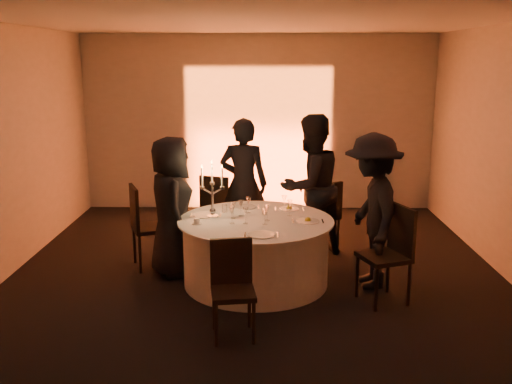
{
  "coord_description": "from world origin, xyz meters",
  "views": [
    {
      "loc": [
        0.08,
        -6.32,
        2.57
      ],
      "look_at": [
        0.0,
        0.2,
        1.05
      ],
      "focal_mm": 40.0,
      "sensor_mm": 36.0,
      "label": 1
    }
  ],
  "objects_px": {
    "chair_back_left": "(217,205)",
    "chair_right": "(391,248)",
    "guest_back_left": "(244,184)",
    "coffee_cup": "(197,221)",
    "guest_right": "(372,211)",
    "chair_back_right": "(324,212)",
    "candelabra": "(212,198)",
    "banquet_table": "(256,251)",
    "chair_front": "(232,282)",
    "guest_left": "(172,207)",
    "chair_left": "(145,221)",
    "guest_back_right": "(310,187)"
  },
  "relations": [
    {
      "from": "banquet_table",
      "to": "chair_right",
      "type": "height_order",
      "value": "chair_right"
    },
    {
      "from": "chair_back_right",
      "to": "coffee_cup",
      "type": "xyz_separation_m",
      "value": [
        -1.57,
        -1.37,
        0.25
      ]
    },
    {
      "from": "chair_front",
      "to": "guest_back_right",
      "type": "bearing_deg",
      "value": 59.87
    },
    {
      "from": "chair_back_left",
      "to": "chair_right",
      "type": "relative_size",
      "value": 0.94
    },
    {
      "from": "banquet_table",
      "to": "coffee_cup",
      "type": "bearing_deg",
      "value": -164.26
    },
    {
      "from": "candelabra",
      "to": "chair_front",
      "type": "bearing_deg",
      "value": -77.6
    },
    {
      "from": "banquet_table",
      "to": "guest_right",
      "type": "bearing_deg",
      "value": -2.26
    },
    {
      "from": "chair_left",
      "to": "chair_front",
      "type": "relative_size",
      "value": 1.15
    },
    {
      "from": "guest_back_left",
      "to": "candelabra",
      "type": "relative_size",
      "value": 2.66
    },
    {
      "from": "chair_left",
      "to": "chair_right",
      "type": "bearing_deg",
      "value": -131.36
    },
    {
      "from": "chair_right",
      "to": "coffee_cup",
      "type": "distance_m",
      "value": 2.15
    },
    {
      "from": "chair_right",
      "to": "guest_right",
      "type": "height_order",
      "value": "guest_right"
    },
    {
      "from": "chair_back_right",
      "to": "guest_back_left",
      "type": "distance_m",
      "value": 1.16
    },
    {
      "from": "guest_right",
      "to": "candelabra",
      "type": "relative_size",
      "value": 2.61
    },
    {
      "from": "candelabra",
      "to": "chair_left",
      "type": "bearing_deg",
      "value": 155.3
    },
    {
      "from": "chair_left",
      "to": "candelabra",
      "type": "xyz_separation_m",
      "value": [
        0.89,
        -0.41,
        0.41
      ]
    },
    {
      "from": "chair_front",
      "to": "guest_back_right",
      "type": "relative_size",
      "value": 0.48
    },
    {
      "from": "guest_back_left",
      "to": "coffee_cup",
      "type": "bearing_deg",
      "value": 80.45
    },
    {
      "from": "chair_left",
      "to": "chair_back_left",
      "type": "relative_size",
      "value": 1.06
    },
    {
      "from": "banquet_table",
      "to": "chair_back_right",
      "type": "height_order",
      "value": "chair_back_right"
    },
    {
      "from": "chair_left",
      "to": "chair_right",
      "type": "distance_m",
      "value": 3.02
    },
    {
      "from": "banquet_table",
      "to": "guest_right",
      "type": "xyz_separation_m",
      "value": [
        1.32,
        -0.05,
        0.51
      ]
    },
    {
      "from": "guest_back_left",
      "to": "coffee_cup",
      "type": "height_order",
      "value": "guest_back_left"
    },
    {
      "from": "chair_left",
      "to": "guest_left",
      "type": "relative_size",
      "value": 0.62
    },
    {
      "from": "guest_left",
      "to": "guest_back_left",
      "type": "bearing_deg",
      "value": -55.36
    },
    {
      "from": "guest_back_left",
      "to": "guest_back_right",
      "type": "height_order",
      "value": "guest_back_right"
    },
    {
      "from": "chair_left",
      "to": "coffee_cup",
      "type": "relative_size",
      "value": 9.59
    },
    {
      "from": "chair_back_left",
      "to": "coffee_cup",
      "type": "height_order",
      "value": "chair_back_left"
    },
    {
      "from": "chair_back_left",
      "to": "guest_back_right",
      "type": "xyz_separation_m",
      "value": [
        1.27,
        -0.54,
        0.39
      ]
    },
    {
      "from": "chair_left",
      "to": "guest_back_left",
      "type": "distance_m",
      "value": 1.48
    },
    {
      "from": "chair_right",
      "to": "guest_right",
      "type": "bearing_deg",
      "value": 176.37
    },
    {
      "from": "chair_back_right",
      "to": "chair_right",
      "type": "distance_m",
      "value": 1.77
    },
    {
      "from": "guest_right",
      "to": "coffee_cup",
      "type": "bearing_deg",
      "value": -88.4
    },
    {
      "from": "chair_back_left",
      "to": "chair_right",
      "type": "distance_m",
      "value": 2.85
    },
    {
      "from": "chair_left",
      "to": "guest_back_left",
      "type": "relative_size",
      "value": 0.58
    },
    {
      "from": "chair_right",
      "to": "guest_back_left",
      "type": "distance_m",
      "value": 2.45
    },
    {
      "from": "chair_right",
      "to": "candelabra",
      "type": "height_order",
      "value": "candelabra"
    },
    {
      "from": "chair_back_left",
      "to": "guest_back_left",
      "type": "distance_m",
      "value": 0.55
    },
    {
      "from": "banquet_table",
      "to": "chair_back_right",
      "type": "relative_size",
      "value": 1.86
    },
    {
      "from": "banquet_table",
      "to": "chair_right",
      "type": "relative_size",
      "value": 1.71
    },
    {
      "from": "candelabra",
      "to": "chair_back_left",
      "type": "bearing_deg",
      "value": 92.4
    },
    {
      "from": "chair_right",
      "to": "guest_back_left",
      "type": "height_order",
      "value": "guest_back_left"
    },
    {
      "from": "guest_left",
      "to": "candelabra",
      "type": "relative_size",
      "value": 2.49
    },
    {
      "from": "chair_front",
      "to": "guest_back_left",
      "type": "height_order",
      "value": "guest_back_left"
    },
    {
      "from": "banquet_table",
      "to": "guest_left",
      "type": "height_order",
      "value": "guest_left"
    },
    {
      "from": "guest_back_left",
      "to": "candelabra",
      "type": "distance_m",
      "value": 1.25
    },
    {
      "from": "guest_back_left",
      "to": "chair_front",
      "type": "bearing_deg",
      "value": 97.73
    },
    {
      "from": "chair_front",
      "to": "guest_left",
      "type": "xyz_separation_m",
      "value": [
        -0.81,
        1.57,
        0.33
      ]
    },
    {
      "from": "banquet_table",
      "to": "guest_back_right",
      "type": "relative_size",
      "value": 0.95
    },
    {
      "from": "banquet_table",
      "to": "candelabra",
      "type": "relative_size",
      "value": 2.64
    }
  ]
}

